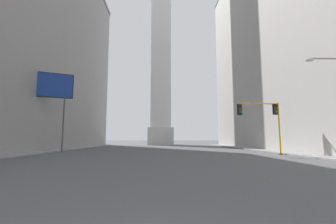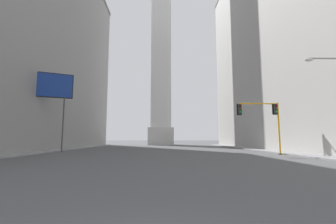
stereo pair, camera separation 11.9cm
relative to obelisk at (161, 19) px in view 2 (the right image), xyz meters
name	(u,v)px [view 2 (the right image)]	position (x,y,z in m)	size (l,w,h in m)	color
sidewalk_left	(8,155)	(-16.39, -40.05, -38.06)	(5.00, 75.09, 0.15)	gray
sidewalk_right	(306,154)	(16.39, -40.05, -38.06)	(5.00, 75.09, 0.15)	gray
obelisk	(161,19)	(0.00, 0.00, 0.00)	(7.16, 7.16, 78.75)	silver
traffic_light_mid_right	(265,115)	(12.00, -39.91, -33.66)	(4.92, 0.51, 5.87)	orange
billboard_sign	(47,87)	(-14.92, -35.59, -29.61)	(5.94, 2.49, 10.53)	#3F3F42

